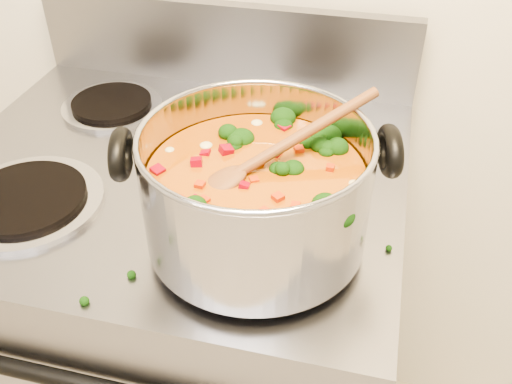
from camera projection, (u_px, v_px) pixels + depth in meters
electric_range at (193, 340)px, 1.20m from camera, size 0.74×0.67×1.08m
stockpot at (256, 192)px, 0.72m from camera, size 0.35×0.29×0.17m
wooden_spoon at (264, 157)px, 0.69m from camera, size 0.21×0.19×0.09m
cooktop_crumbs at (290, 230)px, 0.79m from camera, size 0.35×0.38×0.01m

